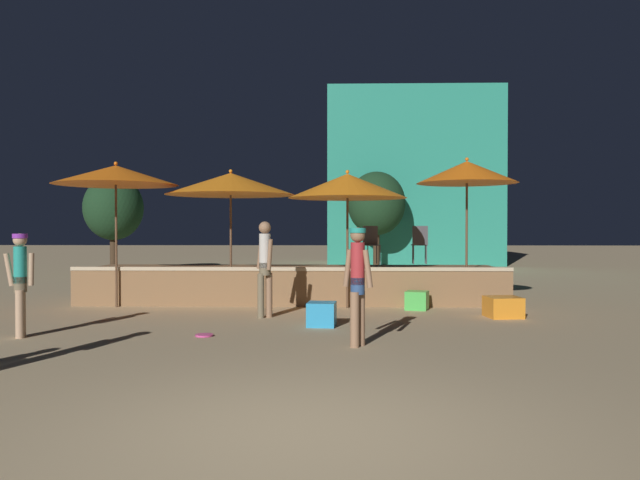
% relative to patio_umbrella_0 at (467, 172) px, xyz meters
% --- Properties ---
extents(ground_plane, '(120.00, 120.00, 0.00)m').
position_rel_patio_umbrella_0_xyz_m(ground_plane, '(-3.13, -8.52, -2.92)').
color(ground_plane, tan).
extents(wooden_deck, '(9.62, 2.39, 0.87)m').
position_rel_patio_umbrella_0_xyz_m(wooden_deck, '(-3.84, 1.01, -2.53)').
color(wooden_deck, olive).
rests_on(wooden_deck, ground).
extents(patio_umbrella_0, '(2.19, 2.19, 3.25)m').
position_rel_patio_umbrella_0_xyz_m(patio_umbrella_0, '(0.00, 0.00, 0.00)').
color(patio_umbrella_0, brown).
rests_on(patio_umbrella_0, ground).
extents(patio_umbrella_1, '(2.91, 2.91, 3.03)m').
position_rel_patio_umbrella_0_xyz_m(patio_umbrella_1, '(-5.20, 0.28, -0.22)').
color(patio_umbrella_1, brown).
rests_on(patio_umbrella_1, ground).
extents(patio_umbrella_2, '(2.66, 2.66, 3.15)m').
position_rel_patio_umbrella_0_xyz_m(patio_umbrella_2, '(-7.61, -0.27, -0.07)').
color(patio_umbrella_2, brown).
rests_on(patio_umbrella_2, ground).
extents(patio_umbrella_3, '(2.55, 2.55, 2.96)m').
position_rel_patio_umbrella_0_xyz_m(patio_umbrella_3, '(-2.60, -0.28, -0.31)').
color(patio_umbrella_3, brown).
rests_on(patio_umbrella_3, ground).
extents(cube_seat_0, '(0.56, 0.56, 0.39)m').
position_rel_patio_umbrella_0_xyz_m(cube_seat_0, '(-1.15, -0.54, -2.73)').
color(cube_seat_0, '#4CC651').
rests_on(cube_seat_0, ground).
extents(cube_seat_1, '(0.53, 0.53, 0.42)m').
position_rel_patio_umbrella_0_xyz_m(cube_seat_1, '(-3.09, -2.82, -2.71)').
color(cube_seat_1, '#2D9EDB').
rests_on(cube_seat_1, ground).
extents(cube_seat_2, '(0.69, 0.69, 0.39)m').
position_rel_patio_umbrella_0_xyz_m(cube_seat_2, '(0.36, -1.64, -2.73)').
color(cube_seat_2, orange).
rests_on(cube_seat_2, ground).
extents(person_0, '(0.44, 0.28, 1.62)m').
position_rel_patio_umbrella_0_xyz_m(person_0, '(-7.76, -4.07, -2.03)').
color(person_0, tan).
rests_on(person_0, ground).
extents(person_1, '(0.45, 0.33, 1.72)m').
position_rel_patio_umbrella_0_xyz_m(person_1, '(-2.53, -4.68, -1.96)').
color(person_1, '#997051').
rests_on(person_1, ground).
extents(person_2, '(0.38, 0.47, 1.84)m').
position_rel_patio_umbrella_0_xyz_m(person_2, '(-4.20, -1.79, -1.90)').
color(person_2, '#997051').
rests_on(person_2, ground).
extents(bistro_chair_0, '(0.42, 0.42, 0.90)m').
position_rel_patio_umbrella_0_xyz_m(bistro_chair_0, '(-2.01, 1.13, -1.51)').
color(bistro_chair_0, '#47474C').
rests_on(bistro_chair_0, wooden_deck).
extents(bistro_chair_1, '(0.40, 0.40, 0.90)m').
position_rel_patio_umbrella_0_xyz_m(bistro_chair_1, '(-0.86, 1.13, -1.51)').
color(bistro_chair_1, '#47474C').
rests_on(bistro_chair_1, wooden_deck).
extents(frisbee_disc, '(0.28, 0.28, 0.03)m').
position_rel_patio_umbrella_0_xyz_m(frisbee_disc, '(-4.92, -3.90, -2.91)').
color(frisbee_disc, '#E54C99').
rests_on(frisbee_disc, ground).
extents(background_tree_0, '(2.50, 2.50, 4.18)m').
position_rel_patio_umbrella_0_xyz_m(background_tree_0, '(-1.11, 13.38, -0.13)').
color(background_tree_0, '#3D2B1C').
rests_on(background_tree_0, ground).
extents(background_tree_1, '(2.27, 2.27, 3.76)m').
position_rel_patio_umbrella_0_xyz_m(background_tree_1, '(-11.45, 10.22, -0.43)').
color(background_tree_1, '#3D2B1C').
rests_on(background_tree_1, ground).
extents(distant_building, '(8.10, 4.87, 8.25)m').
position_rel_patio_umbrella_0_xyz_m(distant_building, '(0.80, 17.02, 1.20)').
color(distant_building, teal).
rests_on(distant_building, ground).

